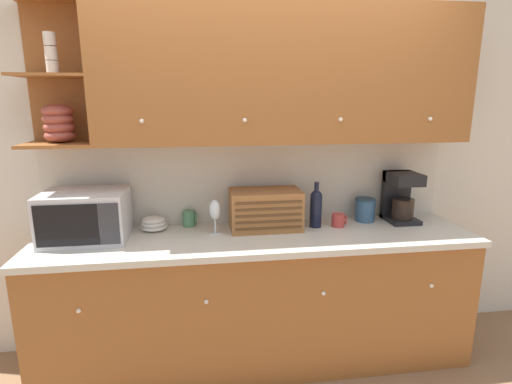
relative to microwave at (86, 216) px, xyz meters
The scene contains 14 objects.
ground_plane 1.53m from the microwave, 13.26° to the left, with size 24.00×24.00×0.00m, color #896647.
wall_back 1.13m from the microwave, 14.77° to the left, with size 5.21×0.06×2.60m.
counter_unit 1.23m from the microwave, ahead, with size 2.83×0.66×0.91m.
backsplash_panel 1.11m from the microwave, 12.96° to the left, with size 2.81×0.01×0.58m.
upper_cabinets 1.50m from the microwave, ahead, with size 2.81×0.37×0.85m.
microwave is the anchor object (origin of this frame).
bowl_stack_on_counter 0.43m from the microwave, 18.12° to the left, with size 0.17×0.17×0.09m.
mug 0.66m from the microwave, 16.56° to the left, with size 0.10×0.08×0.11m.
wine_glass 0.80m from the microwave, ahead, with size 0.07×0.07×0.23m.
bread_box 1.14m from the microwave, ahead, with size 0.47×0.29×0.27m.
wine_bottle 1.49m from the microwave, ahead, with size 0.08×0.08×0.32m.
mug_blue_second 1.65m from the microwave, ahead, with size 0.10×0.09×0.09m.
storage_canister 1.88m from the microwave, ahead, with size 0.15×0.15×0.17m.
coffee_maker 2.13m from the microwave, ahead, with size 0.20×0.25×0.35m.
Camera 1 is at (-0.37, -2.75, 1.77)m, focal length 28.00 mm.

